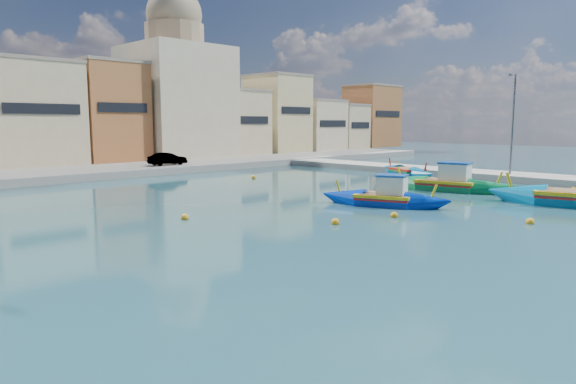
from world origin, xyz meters
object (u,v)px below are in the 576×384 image
church_block (176,86)px  quay_street_lamp (512,123)px  luzzu_blue_cabin (385,200)px  luzzu_turquoise_cabin (447,185)px  luzzu_cyan_south (573,200)px  luzzu_cyan_mid (406,173)px

church_block → quay_street_lamp: bearing=-77.7°
luzzu_blue_cabin → church_block: bearing=74.8°
quay_street_lamp → luzzu_blue_cabin: 17.20m
luzzu_turquoise_cabin → luzzu_blue_cabin: bearing=-175.4°
church_block → quay_street_lamp: (7.44, -34.00, -4.07)m
quay_street_lamp → luzzu_turquoise_cabin: 9.64m
luzzu_blue_cabin → luzzu_cyan_south: bearing=-45.3°
luzzu_turquoise_cabin → luzzu_cyan_mid: (6.32, 7.02, -0.11)m
quay_street_lamp → luzzu_cyan_mid: 8.89m
luzzu_blue_cabin → luzzu_cyan_mid: 16.20m
luzzu_cyan_south → luzzu_blue_cabin: bearing=134.7°
luzzu_cyan_mid → quay_street_lamp: bearing=-72.0°
church_block → luzzu_cyan_mid: church_block is taller
quay_street_lamp → luzzu_cyan_south: (-9.69, -7.26, -4.04)m
luzzu_cyan_mid → luzzu_cyan_south: luzzu_cyan_south is taller
luzzu_cyan_mid → church_block: bearing=100.7°
church_block → luzzu_cyan_mid: bearing=-79.3°
luzzu_turquoise_cabin → quay_street_lamp: bearing=-3.2°
quay_street_lamp → luzzu_blue_cabin: (-16.72, -0.15, -4.02)m
church_block → luzzu_turquoise_cabin: (-1.32, -33.52, -8.06)m
luzzu_turquoise_cabin → luzzu_cyan_mid: luzzu_turquoise_cabin is taller
luzzu_cyan_mid → luzzu_turquoise_cabin: bearing=-132.0°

